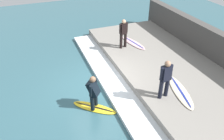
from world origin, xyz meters
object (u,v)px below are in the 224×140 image
object	(u,v)px
surfboard_riding	(94,108)
surfer_riding	(93,91)
surfer_waiting_near	(123,32)
surfboard_waiting_near	(134,43)
surfer_waiting_far	(165,78)
surfboard_waiting_far	(180,91)

from	to	relation	value
surfboard_riding	surfer_riding	size ratio (longest dim) A/B	1.15
surfer_waiting_near	surfboard_waiting_near	world-z (taller)	surfer_waiting_near
surfer_riding	surfer_waiting_far	world-z (taller)	surfer_waiting_far
surfboard_waiting_near	surfer_waiting_near	bearing A→B (deg)	-163.54
surfboard_waiting_far	surfboard_riding	bearing A→B (deg)	166.23
surfboard_waiting_near	surfboard_waiting_far	xyz separation A→B (m)	(-0.20, -4.51, 0.00)
surfboard_waiting_far	surfer_waiting_near	bearing A→B (deg)	97.03
surfboard_riding	surfboard_waiting_near	xyz separation A→B (m)	(3.46, 3.71, 0.42)
surfboard_waiting_near	surfboard_waiting_far	size ratio (longest dim) A/B	0.91
surfer_riding	surfer_waiting_far	size ratio (longest dim) A/B	0.90
surfer_waiting_near	surfer_waiting_far	world-z (taller)	surfer_waiting_far
surfer_waiting_near	surfboard_riding	bearing A→B (deg)	-127.98
surfboard_riding	surfer_riding	xyz separation A→B (m)	(0.00, 0.00, 0.80)
surfer_riding	surfer_waiting_near	distance (m)	4.46
surfer_waiting_near	surfboard_waiting_near	xyz separation A→B (m)	(0.73, 0.22, -0.84)
surfboard_riding	surfer_waiting_near	xyz separation A→B (m)	(2.73, 3.50, 1.25)
surfer_waiting_near	surfer_waiting_far	xyz separation A→B (m)	(-0.26, -4.26, 0.01)
surfboard_riding	surfer_riding	bearing A→B (deg)	0.00
surfboard_waiting_near	surfboard_waiting_far	distance (m)	4.51
surfboard_riding	surfer_waiting_far	bearing A→B (deg)	-17.19
surfboard_waiting_near	surfer_waiting_far	bearing A→B (deg)	-102.46
surfboard_riding	surfboard_waiting_near	world-z (taller)	surfboard_waiting_near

